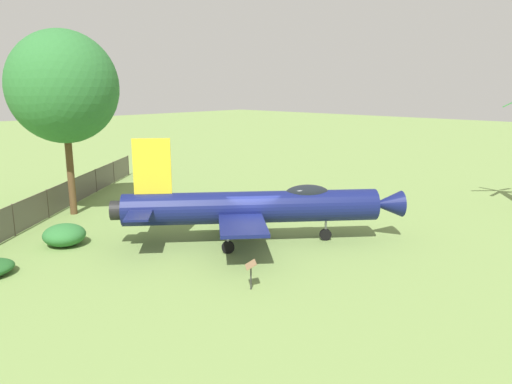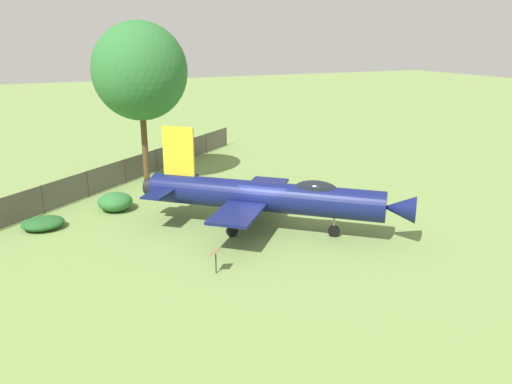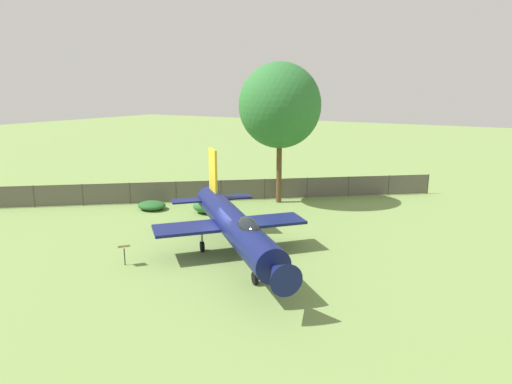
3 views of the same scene
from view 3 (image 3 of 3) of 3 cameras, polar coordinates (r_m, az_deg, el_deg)
The scene contains 7 objects.
ground_plane at distance 24.91m, azimuth -2.83°, elevation -8.11°, with size 200.00×200.00×0.00m, color #75934C.
display_jet at distance 23.97m, azimuth -2.66°, elevation -4.21°, with size 11.42×12.29×5.31m.
shade_tree at distance 35.28m, azimuth 3.02°, elevation 10.85°, with size 6.32×6.35×10.95m.
perimeter_fence at distance 36.60m, azimuth -7.26°, elevation 0.19°, with size 24.72×30.97×1.73m.
shrub_near_fence at distance 33.47m, azimuth -6.23°, elevation -1.68°, with size 2.12×2.03×1.06m.
shrub_by_tree at distance 35.00m, azimuth -13.04°, elevation -1.65°, with size 1.90×2.22×0.63m.
info_plaque at distance 24.38m, azimuth -16.34°, elevation -6.99°, with size 0.71×0.69×1.14m.
Camera 3 is at (19.40, 12.80, 8.97)m, focal length 31.64 mm.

